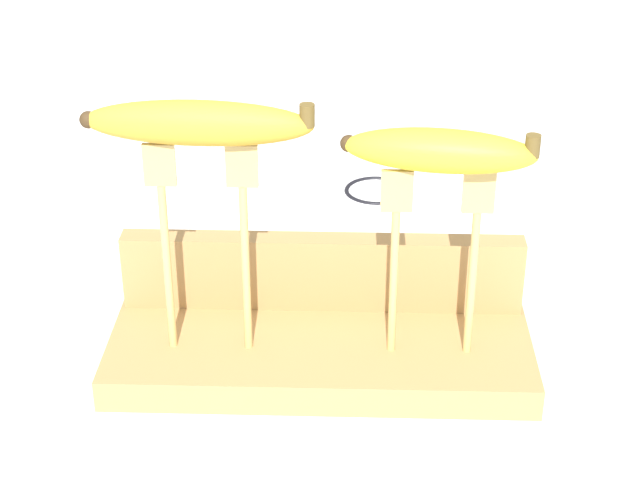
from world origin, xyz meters
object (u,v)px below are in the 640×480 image
at_px(fork_fallen_near, 264,278).
at_px(wire_coil, 377,189).
at_px(banana_raised_left, 198,123).
at_px(banana_raised_right, 440,151).
at_px(fork_stand_left, 204,231).
at_px(fork_stand_right, 435,246).

xyz_separation_m(fork_fallen_near, wire_coil, (0.12, 0.22, -0.00)).
xyz_separation_m(banana_raised_left, banana_raised_right, (0.19, 0.00, -0.02)).
distance_m(banana_raised_right, fork_fallen_near, 0.31).
bearing_deg(fork_fallen_near, fork_stand_left, -101.32).
bearing_deg(banana_raised_right, wire_coil, 95.81).
bearing_deg(wire_coil, fork_stand_left, -111.38).
bearing_deg(wire_coil, banana_raised_left, -111.39).
distance_m(fork_stand_left, banana_raised_left, 0.10).
bearing_deg(wire_coil, fork_fallen_near, -118.11).
distance_m(fork_fallen_near, wire_coil, 0.25).
distance_m(fork_stand_right, banana_raised_left, 0.22).
relative_size(fork_stand_right, banana_raised_left, 0.91).
height_order(banana_raised_left, wire_coil, banana_raised_left).
distance_m(fork_stand_right, banana_raised_right, 0.09).
height_order(fork_stand_right, banana_raised_left, banana_raised_left).
relative_size(fork_stand_right, fork_fallen_near, 1.01).
bearing_deg(banana_raised_right, banana_raised_left, -180.00).
distance_m(fork_stand_left, fork_stand_right, 0.19).
bearing_deg(fork_stand_right, wire_coil, 95.82).
bearing_deg(banana_raised_left, wire_coil, 68.61).
relative_size(banana_raised_left, banana_raised_right, 1.18).
relative_size(banana_raised_right, fork_fallen_near, 0.94).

